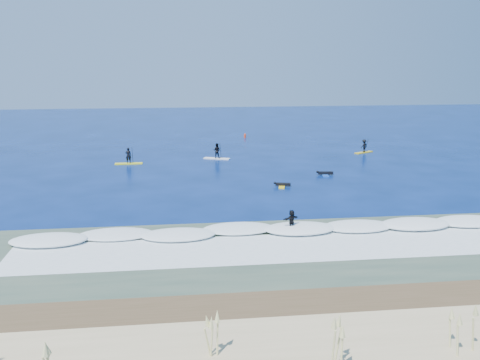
{
  "coord_description": "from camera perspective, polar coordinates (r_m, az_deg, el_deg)",
  "views": [
    {
      "loc": [
        -7.05,
        -43.06,
        11.31
      ],
      "look_at": [
        -1.38,
        2.92,
        0.6
      ],
      "focal_mm": 40.0,
      "sensor_mm": 36.0,
      "label": 1
    }
  ],
  "objects": [
    {
      "name": "shallow_water",
      "position": [
        31.96,
        6.23,
        -7.77
      ],
      "size": [
        90.0,
        13.0,
        0.01
      ],
      "primitive_type": "cube",
      "color": "#334637",
      "rests_on": "ground"
    },
    {
      "name": "whitewater",
      "position": [
        32.88,
        5.84,
        -7.17
      ],
      "size": [
        34.0,
        5.0,
        0.02
      ],
      "primitive_type": "cube",
      "color": "silver",
      "rests_on": "ground"
    },
    {
      "name": "wet_sand_strip",
      "position": [
        25.34,
        10.2,
        -13.7
      ],
      "size": [
        90.0,
        5.0,
        0.08
      ],
      "primitive_type": "cube",
      "color": "#4C3C23",
      "rests_on": "ground"
    },
    {
      "name": "ground",
      "position": [
        45.07,
        2.19,
        -1.52
      ],
      "size": [
        160.0,
        160.0,
        0.0
      ],
      "primitive_type": "plane",
      "color": "#031847",
      "rests_on": "ground"
    },
    {
      "name": "prone_paddler_far",
      "position": [
        52.96,
        9.03,
        0.69
      ],
      "size": [
        1.66,
        2.13,
        0.44
      ],
      "rotation": [
        0.0,
        0.0,
        1.45
      ],
      "color": "blue",
      "rests_on": "ground"
    },
    {
      "name": "prone_paddler_near",
      "position": [
        47.84,
        4.53,
        -0.53
      ],
      "size": [
        1.52,
        1.99,
        0.4
      ],
      "rotation": [
        0.0,
        0.0,
        1.32
      ],
      "color": "yellow",
      "rests_on": "ground"
    },
    {
      "name": "marker_buoy",
      "position": [
        76.57,
        0.53,
        4.76
      ],
      "size": [
        0.31,
        0.31,
        0.74
      ],
      "rotation": [
        0.0,
        0.0,
        0.31
      ],
      "color": "red",
      "rests_on": "ground"
    },
    {
      "name": "sup_paddler_center",
      "position": [
        60.57,
        -2.49,
        2.99
      ],
      "size": [
        3.02,
        1.73,
        2.07
      ],
      "rotation": [
        0.0,
        0.0,
        -0.36
      ],
      "color": "white",
      "rests_on": "ground"
    },
    {
      "name": "dune_grass",
      "position": [
        19.92,
        15.22,
        -15.82
      ],
      "size": [
        40.0,
        4.0,
        1.7
      ],
      "primitive_type": null,
      "color": "#D8D185",
      "rests_on": "dune"
    },
    {
      "name": "breaking_wave",
      "position": [
        35.64,
        4.77,
        -5.53
      ],
      "size": [
        40.0,
        6.0,
        0.3
      ],
      "primitive_type": "cube",
      "color": "white",
      "rests_on": "ground"
    },
    {
      "name": "sup_paddler_left",
      "position": [
        58.88,
        -11.81,
        2.3
      ],
      "size": [
        2.94,
        0.76,
        2.06
      ],
      "rotation": [
        0.0,
        0.0,
        0.01
      ],
      "color": "yellow",
      "rests_on": "ground"
    },
    {
      "name": "sup_paddler_right",
      "position": [
        66.13,
        13.08,
        3.47
      ],
      "size": [
        2.63,
        1.89,
        1.86
      ],
      "rotation": [
        0.0,
        0.0,
        0.52
      ],
      "color": "gold",
      "rests_on": "ground"
    },
    {
      "name": "wave_surfer",
      "position": [
        35.29,
        5.52,
        -4.37
      ],
      "size": [
        1.96,
        1.34,
        1.4
      ],
      "rotation": [
        0.0,
        0.0,
        0.47
      ],
      "color": "silver",
      "rests_on": "breaking_wave"
    }
  ]
}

